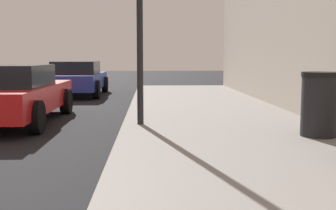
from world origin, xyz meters
TOP-DOWN VIEW (x-y plane):
  - trash_bin at (5.30, 3.80)m, footprint 0.61×0.61m
  - car_red at (-0.51, 6.34)m, footprint 2.05×4.39m
  - car_blue at (-0.17, 12.88)m, footprint 1.95×4.26m

SIDE VIEW (x-z plane):
  - car_blue at x=-0.17m, z-range 0.01..1.28m
  - car_red at x=-0.51m, z-range 0.01..1.28m
  - trash_bin at x=5.30m, z-range 0.15..1.20m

